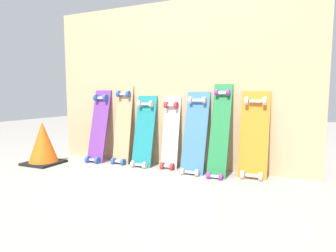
# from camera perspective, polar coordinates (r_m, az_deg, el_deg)

# --- Properties ---
(ground_plane) EXTENTS (12.00, 12.00, 0.00)m
(ground_plane) POSITION_cam_1_polar(r_m,az_deg,el_deg) (2.83, 0.57, -8.16)
(ground_plane) COLOR #9E9991
(plywood_wall_panel) EXTENTS (2.67, 0.04, 1.60)m
(plywood_wall_panel) POSITION_cam_1_polar(r_m,az_deg,el_deg) (2.81, 1.14, 8.13)
(plywood_wall_panel) COLOR tan
(plywood_wall_panel) RESTS_ON ground
(skateboard_purple) EXTENTS (0.20, 0.27, 0.82)m
(skateboard_purple) POSITION_cam_1_polar(r_m,az_deg,el_deg) (3.11, -13.76, -0.54)
(skateboard_purple) COLOR #6B338C
(skateboard_purple) RESTS_ON ground
(skateboard_natural) EXTENTS (0.19, 0.21, 0.86)m
(skateboard_natural) POSITION_cam_1_polar(r_m,az_deg,el_deg) (2.98, -9.10, -0.32)
(skateboard_natural) COLOR tan
(skateboard_natural) RESTS_ON ground
(skateboard_teal) EXTENTS (0.21, 0.25, 0.76)m
(skateboard_teal) POSITION_cam_1_polar(r_m,az_deg,el_deg) (2.84, -4.89, -1.67)
(skateboard_teal) COLOR #197A7F
(skateboard_teal) RESTS_ON ground
(skateboard_white) EXTENTS (0.17, 0.19, 0.76)m
(skateboard_white) POSITION_cam_1_polar(r_m,az_deg,el_deg) (2.74, 0.49, -1.92)
(skateboard_white) COLOR silver
(skateboard_white) RESTS_ON ground
(skateboard_blue) EXTENTS (0.22, 0.29, 0.81)m
(skateboard_blue) POSITION_cam_1_polar(r_m,az_deg,el_deg) (2.60, 5.40, -2.01)
(skateboard_blue) COLOR #386BAD
(skateboard_blue) RESTS_ON ground
(skateboard_green) EXTENTS (0.17, 0.32, 0.88)m
(skateboard_green) POSITION_cam_1_polar(r_m,az_deg,el_deg) (2.52, 10.27, -1.59)
(skateboard_green) COLOR #1E7238
(skateboard_green) RESTS_ON ground
(skateboard_orange) EXTENTS (0.24, 0.22, 0.80)m
(skateboard_orange) POSITION_cam_1_polar(r_m,az_deg,el_deg) (2.53, 16.85, -2.34)
(skateboard_orange) COLOR orange
(skateboard_orange) RESTS_ON ground
(traffic_cone) EXTENTS (0.33, 0.33, 0.44)m
(traffic_cone) POSITION_cam_1_polar(r_m,az_deg,el_deg) (3.18, -23.77, -3.17)
(traffic_cone) COLOR black
(traffic_cone) RESTS_ON ground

